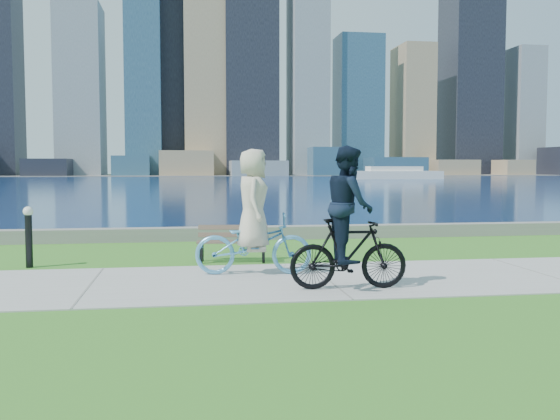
# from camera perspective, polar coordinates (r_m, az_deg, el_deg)

# --- Properties ---
(ground) EXTENTS (320.00, 320.00, 0.00)m
(ground) POSITION_cam_1_polar(r_m,az_deg,el_deg) (10.99, 4.26, -6.37)
(ground) COLOR #2C6A1C
(ground) RESTS_ON ground
(concrete_path) EXTENTS (80.00, 3.50, 0.02)m
(concrete_path) POSITION_cam_1_polar(r_m,az_deg,el_deg) (10.99, 4.26, -6.32)
(concrete_path) COLOR #999894
(concrete_path) RESTS_ON ground
(seawall) EXTENTS (90.00, 0.50, 0.35)m
(seawall) POSITION_cam_1_polar(r_m,az_deg,el_deg) (17.00, -0.44, -2.08)
(seawall) COLOR slate
(seawall) RESTS_ON ground
(bay_water) EXTENTS (320.00, 131.00, 0.01)m
(bay_water) POSITION_cam_1_polar(r_m,az_deg,el_deg) (82.59, -7.04, 2.60)
(bay_water) COLOR navy
(bay_water) RESTS_ON ground
(far_shore) EXTENTS (320.00, 30.00, 0.12)m
(far_shore) POSITION_cam_1_polar(r_m,az_deg,el_deg) (140.56, -7.75, 3.18)
(far_shore) COLOR slate
(far_shore) RESTS_ON ground
(city_skyline) EXTENTS (173.88, 23.39, 76.00)m
(city_skyline) POSITION_cam_1_polar(r_m,az_deg,el_deg) (141.48, -6.02, 12.71)
(city_skyline) COLOR #907859
(city_skyline) RESTS_ON ground
(ferry_far) EXTENTS (14.77, 4.22, 2.00)m
(ferry_far) POSITION_cam_1_polar(r_m,az_deg,el_deg) (99.69, 10.38, 3.28)
(ferry_far) COLOR silver
(ferry_far) RESTS_ON ground
(park_bench) EXTENTS (1.50, 0.66, 0.75)m
(park_bench) POSITION_cam_1_polar(r_m,az_deg,el_deg) (12.98, -4.35, -2.72)
(park_bench) COLOR black
(park_bench) RESTS_ON ground
(bollard_lamp) EXTENTS (0.19, 0.19, 1.20)m
(bollard_lamp) POSITION_cam_1_polar(r_m,az_deg,el_deg) (13.10, -22.00, -1.94)
(bollard_lamp) COLOR black
(bollard_lamp) RESTS_ON ground
(cyclist_woman) EXTENTS (0.96, 2.18, 2.27)m
(cyclist_woman) POSITION_cam_1_polar(r_m,az_deg,el_deg) (11.31, -2.46, -1.65)
(cyclist_woman) COLOR #5BA9DD
(cyclist_woman) RESTS_ON ground
(cyclist_man) EXTENTS (0.74, 1.91, 2.28)m
(cyclist_man) POSITION_cam_1_polar(r_m,az_deg,el_deg) (9.96, 6.30, -1.77)
(cyclist_man) COLOR black
(cyclist_man) RESTS_ON ground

